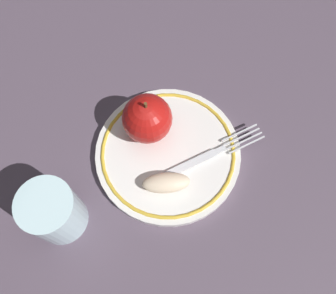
% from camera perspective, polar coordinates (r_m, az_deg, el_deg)
% --- Properties ---
extents(ground_plane, '(2.00, 2.00, 0.00)m').
position_cam_1_polar(ground_plane, '(0.61, 0.03, -2.95)').
color(ground_plane, '#554655').
extents(plate, '(0.24, 0.24, 0.02)m').
position_cam_1_polar(plate, '(0.61, 0.00, -1.00)').
color(plate, white).
rests_on(plate, ground_plane).
extents(apple_red_whole, '(0.08, 0.08, 0.09)m').
position_cam_1_polar(apple_red_whole, '(0.58, -3.19, 4.34)').
color(apple_red_whole, '#B61613').
rests_on(apple_red_whole, plate).
extents(apple_slice_front, '(0.07, 0.08, 0.02)m').
position_cam_1_polar(apple_slice_front, '(0.57, -0.29, -5.47)').
color(apple_slice_front, beige).
rests_on(apple_slice_front, plate).
extents(fork, '(0.17, 0.12, 0.00)m').
position_cam_1_polar(fork, '(0.60, 5.94, -1.38)').
color(fork, silver).
rests_on(fork, plate).
extents(drinking_glass, '(0.08, 0.08, 0.10)m').
position_cam_1_polar(drinking_glass, '(0.56, -17.03, -9.45)').
color(drinking_glass, silver).
rests_on(drinking_glass, ground_plane).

